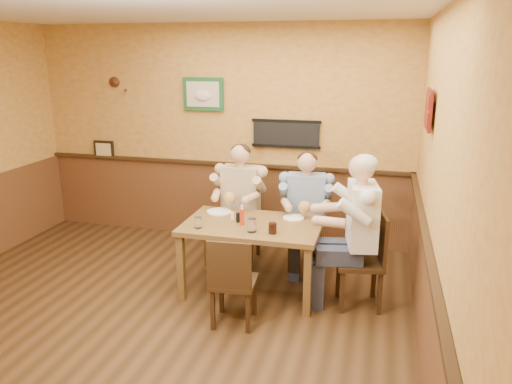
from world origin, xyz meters
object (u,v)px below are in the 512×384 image
Objects in this scene: chair_back_right at (305,232)px; diner_tan_shirt at (241,209)px; dining_table at (253,232)px; chair_near_side at (234,279)px; hot_sauce_bottle at (242,216)px; salt_shaker at (232,216)px; water_glass_left at (198,223)px; chair_right_end at (360,260)px; diner_blue_polo at (306,217)px; cola_tumbler at (273,228)px; water_glass_mid at (252,225)px; pepper_shaker at (238,218)px; diner_white_elder at (361,240)px; chair_back_left at (241,224)px.

chair_back_right is 0.81m from diner_tan_shirt.
diner_tan_shirt reaches higher than dining_table.
hot_sauce_bottle reaches higher than chair_near_side.
water_glass_left is at bearing -127.75° from salt_shaker.
dining_table is at bearing 40.60° from hot_sauce_bottle.
chair_right_end is 1.67m from diner_tan_shirt.
diner_blue_polo reaches higher than cola_tumbler.
chair_back_right is 8.29× the size of cola_tumbler.
hot_sauce_bottle is at bearing 130.97° from water_glass_mid.
chair_near_side is at bearing -76.88° from pepper_shaker.
salt_shaker is at bearing 166.65° from dining_table.
diner_blue_polo is 0.96m from salt_shaker.
dining_table is 1.45× the size of chair_right_end.
cola_tumbler is 0.56× the size of hot_sauce_bottle.
chair_near_side is at bearing -81.27° from hot_sauce_bottle.
cola_tumbler reaches higher than dining_table.
salt_shaker is at bearing -104.80° from chair_right_end.
diner_white_elder is 1.61m from water_glass_left.
diner_white_elder reaches higher than salt_shaker.
chair_back_left is at bearing 98.87° from salt_shaker.
salt_shaker is (-1.33, 0.10, 0.10)m from diner_white_elder.
chair_near_side reaches higher than cola_tumbler.
pepper_shaker is at bearing 150.92° from cola_tumbler.
dining_table is 1.10× the size of diner_tan_shirt.
chair_right_end is at bearing -100.40° from diner_white_elder.
chair_back_left is 1.11m from water_glass_left.
water_glass_left is 0.43m from pepper_shaker.
chair_back_left is 0.79m from chair_back_right.
hot_sauce_bottle reaches higher than chair_back_left.
chair_back_right is at bearing 58.57° from dining_table.
diner_blue_polo is at bearing 79.64° from cola_tumbler.
hot_sauce_bottle is 0.10m from pepper_shaker.
dining_table is 1.13× the size of diner_blue_polo.
dining_table is at bearing -64.69° from diner_tan_shirt.
diner_blue_polo is 6.63× the size of hot_sauce_bottle.
dining_table is 12.71× the size of water_glass_left.
chair_back_right is at bearing -2.70° from diner_tan_shirt.
pepper_shaker is at bearing -81.21° from chair_near_side.
diner_white_elder is 1.26m from pepper_shaker.
cola_tumbler is 0.58m from salt_shaker.
diner_tan_shirt reaches higher than diner_blue_polo.
diner_white_elder reaches higher than chair_near_side.
cola_tumbler is (0.61, -1.01, 0.16)m from diner_tan_shirt.
cola_tumbler reaches higher than salt_shaker.
chair_right_end is 9.59× the size of pepper_shaker.
chair_back_left is 1.03× the size of chair_near_side.
cola_tumbler is at bearing -106.94° from chair_back_right.
water_glass_left is at bearing -177.53° from cola_tumbler.
water_glass_left is 1.33× the size of salt_shaker.
diner_blue_polo reaches higher than hot_sauce_bottle.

